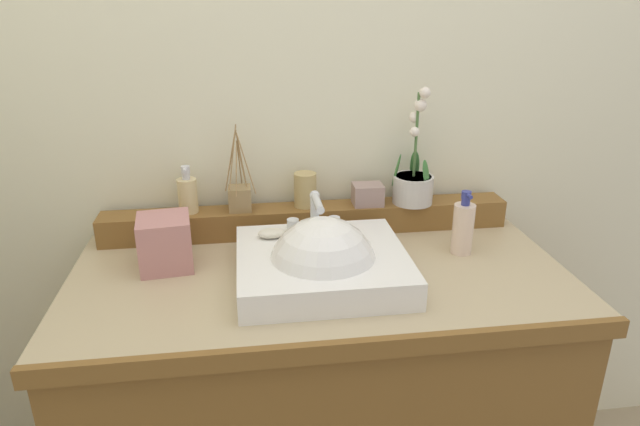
% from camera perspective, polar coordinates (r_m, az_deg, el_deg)
% --- Properties ---
extents(wall_back, '(2.91, 0.20, 2.54)m').
position_cam_1_polar(wall_back, '(1.70, -2.03, 13.21)').
color(wall_back, beige).
rests_on(wall_back, ground).
extents(vanity_cabinet, '(1.26, 0.64, 0.86)m').
position_cam_1_polar(vanity_cabinet, '(1.67, -0.00, -19.16)').
color(vanity_cabinet, brown).
rests_on(vanity_cabinet, ground).
extents(back_ledge, '(1.18, 0.09, 0.08)m').
position_cam_1_polar(back_ledge, '(1.64, -1.24, -0.64)').
color(back_ledge, brown).
rests_on(back_ledge, vanity_cabinet).
extents(sink_basin, '(0.41, 0.38, 0.29)m').
position_cam_1_polar(sink_basin, '(1.37, 0.13, -5.67)').
color(sink_basin, white).
rests_on(sink_basin, vanity_cabinet).
extents(soap_bar, '(0.07, 0.04, 0.02)m').
position_cam_1_polar(soap_bar, '(1.44, -4.99, -2.08)').
color(soap_bar, beige).
rests_on(soap_bar, sink_basin).
extents(potted_plant, '(0.13, 0.13, 0.34)m').
position_cam_1_polar(potted_plant, '(1.66, 9.53, 3.31)').
color(potted_plant, beige).
rests_on(potted_plant, back_ledge).
extents(soap_dispenser, '(0.05, 0.06, 0.14)m').
position_cam_1_polar(soap_dispenser, '(1.61, -13.38, 1.91)').
color(soap_dispenser, beige).
rests_on(soap_dispenser, back_ledge).
extents(tumbler_cup, '(0.06, 0.06, 0.10)m').
position_cam_1_polar(tumbler_cup, '(1.61, -1.52, 2.39)').
color(tumbler_cup, tan).
rests_on(tumbler_cup, back_ledge).
extents(reed_diffuser, '(0.09, 0.11, 0.25)m').
position_cam_1_polar(reed_diffuser, '(1.60, -8.21, 1.65)').
color(reed_diffuser, '#93774C').
rests_on(reed_diffuser, back_ledge).
extents(trinket_box, '(0.09, 0.07, 0.06)m').
position_cam_1_polar(trinket_box, '(1.64, 4.90, 1.91)').
color(trinket_box, gray).
rests_on(trinket_box, back_ledge).
extents(lotion_bottle, '(0.06, 0.06, 0.18)m').
position_cam_1_polar(lotion_bottle, '(1.54, 14.41, -1.43)').
color(lotion_bottle, beige).
rests_on(lotion_bottle, vanity_cabinet).
extents(tissue_box, '(0.14, 0.14, 0.14)m').
position_cam_1_polar(tissue_box, '(1.48, -15.55, -2.93)').
color(tissue_box, tan).
rests_on(tissue_box, vanity_cabinet).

